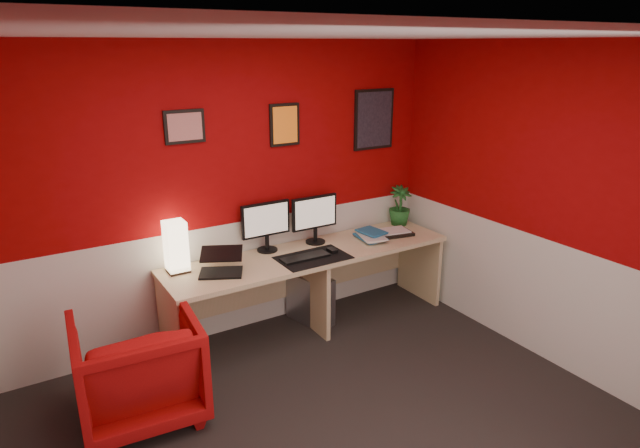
{
  "coord_description": "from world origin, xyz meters",
  "views": [
    {
      "loc": [
        -1.63,
        -2.42,
        2.46
      ],
      "look_at": [
        0.6,
        1.21,
        1.05
      ],
      "focal_mm": 30.68,
      "sensor_mm": 36.0,
      "label": 1
    }
  ],
  "objects_px": {
    "desk": "(311,290)",
    "shoji_lamp": "(176,248)",
    "potted_plant": "(400,206)",
    "pc_tower": "(310,299)",
    "zen_tray": "(392,233)",
    "monitor_left": "(266,219)",
    "monitor_right": "(315,212)",
    "laptop": "(220,261)",
    "armchair": "(138,367)"
  },
  "relations": [
    {
      "from": "laptop",
      "to": "monitor_left",
      "type": "distance_m",
      "value": 0.63
    },
    {
      "from": "desk",
      "to": "monitor_left",
      "type": "bearing_deg",
      "value": 142.82
    },
    {
      "from": "monitor_right",
      "to": "armchair",
      "type": "height_order",
      "value": "monitor_right"
    },
    {
      "from": "shoji_lamp",
      "to": "monitor_left",
      "type": "xyz_separation_m",
      "value": [
        0.81,
        0.04,
        0.09
      ]
    },
    {
      "from": "zen_tray",
      "to": "potted_plant",
      "type": "relative_size",
      "value": 0.89
    },
    {
      "from": "desk",
      "to": "monitor_right",
      "type": "height_order",
      "value": "monitor_right"
    },
    {
      "from": "laptop",
      "to": "potted_plant",
      "type": "height_order",
      "value": "potted_plant"
    },
    {
      "from": "pc_tower",
      "to": "monitor_left",
      "type": "bearing_deg",
      "value": 146.35
    },
    {
      "from": "shoji_lamp",
      "to": "monitor_right",
      "type": "distance_m",
      "value": 1.28
    },
    {
      "from": "desk",
      "to": "armchair",
      "type": "height_order",
      "value": "armchair"
    },
    {
      "from": "desk",
      "to": "laptop",
      "type": "height_order",
      "value": "laptop"
    },
    {
      "from": "shoji_lamp",
      "to": "monitor_left",
      "type": "height_order",
      "value": "monitor_left"
    },
    {
      "from": "monitor_right",
      "to": "potted_plant",
      "type": "xyz_separation_m",
      "value": [
        0.99,
        0.01,
        -0.09
      ]
    },
    {
      "from": "potted_plant",
      "to": "pc_tower",
      "type": "relative_size",
      "value": 0.87
    },
    {
      "from": "laptop",
      "to": "monitor_right",
      "type": "distance_m",
      "value": 1.05
    },
    {
      "from": "desk",
      "to": "zen_tray",
      "type": "height_order",
      "value": "zen_tray"
    },
    {
      "from": "monitor_right",
      "to": "monitor_left",
      "type": "bearing_deg",
      "value": 174.54
    },
    {
      "from": "monitor_right",
      "to": "potted_plant",
      "type": "distance_m",
      "value": 0.99
    },
    {
      "from": "monitor_left",
      "to": "armchair",
      "type": "height_order",
      "value": "monitor_left"
    },
    {
      "from": "desk",
      "to": "shoji_lamp",
      "type": "xyz_separation_m",
      "value": [
        -1.12,
        0.19,
        0.56
      ]
    },
    {
      "from": "laptop",
      "to": "pc_tower",
      "type": "relative_size",
      "value": 0.73
    },
    {
      "from": "desk",
      "to": "armchair",
      "type": "relative_size",
      "value": 3.18
    },
    {
      "from": "monitor_left",
      "to": "pc_tower",
      "type": "bearing_deg",
      "value": -19.89
    },
    {
      "from": "laptop",
      "to": "monitor_right",
      "type": "bearing_deg",
      "value": 39.14
    },
    {
      "from": "potted_plant",
      "to": "armchair",
      "type": "relative_size",
      "value": 0.48
    },
    {
      "from": "zen_tray",
      "to": "potted_plant",
      "type": "bearing_deg",
      "value": 39.39
    },
    {
      "from": "monitor_right",
      "to": "zen_tray",
      "type": "distance_m",
      "value": 0.81
    },
    {
      "from": "desk",
      "to": "shoji_lamp",
      "type": "relative_size",
      "value": 6.5
    },
    {
      "from": "zen_tray",
      "to": "desk",
      "type": "bearing_deg",
      "value": 179.67
    },
    {
      "from": "desk",
      "to": "monitor_left",
      "type": "relative_size",
      "value": 4.48
    },
    {
      "from": "desk",
      "to": "zen_tray",
      "type": "bearing_deg",
      "value": -0.33
    },
    {
      "from": "desk",
      "to": "monitor_left",
      "type": "xyz_separation_m",
      "value": [
        -0.31,
        0.23,
        0.66
      ]
    },
    {
      "from": "armchair",
      "to": "desk",
      "type": "bearing_deg",
      "value": -159.94
    },
    {
      "from": "potted_plant",
      "to": "armchair",
      "type": "height_order",
      "value": "potted_plant"
    },
    {
      "from": "monitor_right",
      "to": "zen_tray",
      "type": "height_order",
      "value": "monitor_right"
    },
    {
      "from": "zen_tray",
      "to": "pc_tower",
      "type": "xyz_separation_m",
      "value": [
        -0.85,
        0.11,
        -0.52
      ]
    },
    {
      "from": "shoji_lamp",
      "to": "zen_tray",
      "type": "xyz_separation_m",
      "value": [
        2.02,
        -0.19,
        -0.18
      ]
    },
    {
      "from": "laptop",
      "to": "desk",
      "type": "bearing_deg",
      "value": 29.07
    },
    {
      "from": "monitor_left",
      "to": "monitor_right",
      "type": "xyz_separation_m",
      "value": [
        0.47,
        -0.04,
        0.0
      ]
    },
    {
      "from": "monitor_left",
      "to": "shoji_lamp",
      "type": "bearing_deg",
      "value": -176.93
    },
    {
      "from": "pc_tower",
      "to": "laptop",
      "type": "bearing_deg",
      "value": 175.02
    },
    {
      "from": "shoji_lamp",
      "to": "pc_tower",
      "type": "height_order",
      "value": "shoji_lamp"
    },
    {
      "from": "shoji_lamp",
      "to": "laptop",
      "type": "xyz_separation_m",
      "value": [
        0.27,
        -0.23,
        -0.09
      ]
    },
    {
      "from": "monitor_left",
      "to": "pc_tower",
      "type": "height_order",
      "value": "monitor_left"
    },
    {
      "from": "zen_tray",
      "to": "pc_tower",
      "type": "distance_m",
      "value": 1.0
    },
    {
      "from": "zen_tray",
      "to": "armchair",
      "type": "relative_size",
      "value": 0.43
    },
    {
      "from": "armchair",
      "to": "pc_tower",
      "type": "bearing_deg",
      "value": -157.21
    },
    {
      "from": "desk",
      "to": "laptop",
      "type": "xyz_separation_m",
      "value": [
        -0.85,
        -0.04,
        0.47
      ]
    },
    {
      "from": "shoji_lamp",
      "to": "potted_plant",
      "type": "height_order",
      "value": "shoji_lamp"
    },
    {
      "from": "monitor_right",
      "to": "laptop",
      "type": "bearing_deg",
      "value": -167.43
    }
  ]
}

